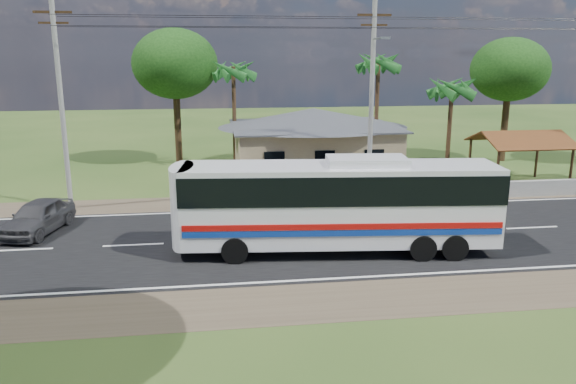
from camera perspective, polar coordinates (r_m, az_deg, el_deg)
The scene contains 14 objects.
ground at distance 25.00m, azimuth 5.51°, elevation -4.50°, with size 120.00×120.00×0.00m, color #294518.
road at distance 25.00m, azimuth 5.51°, elevation -4.48°, with size 120.00×16.00×0.03m.
house at distance 37.03m, azimuth 2.55°, elevation 5.79°, with size 12.40×10.00×5.00m.
waiting_shed at distance 36.98m, azimuth 22.56°, elevation 4.87°, with size 5.20×4.48×3.35m.
concrete_barrier at distance 34.42m, azimuth 23.15°, elevation 0.33°, with size 7.00×0.30×0.90m, color #9E9E99.
utility_poles at distance 30.75m, azimuth 7.91°, elevation 9.87°, with size 32.80×2.22×11.00m.
palm_near at distance 37.31m, azimuth 16.33°, elevation 10.05°, with size 2.80×2.80×6.70m.
palm_mid at distance 40.27m, azimuth 9.17°, elevation 12.74°, with size 2.80×2.80×8.20m.
palm_far at distance 39.12m, azimuth -5.58°, elevation 12.11°, with size 2.80×2.80×7.70m.
tree_behind_house at distance 41.15m, azimuth -11.42°, elevation 12.61°, with size 6.00×6.00×9.61m.
tree_behind_shed at distance 44.63m, azimuth 21.60°, elevation 11.45°, with size 5.60×5.60×9.02m.
coach_bus at distance 22.52m, azimuth 5.30°, elevation -0.66°, with size 12.76×3.86×3.90m.
motorcycle at distance 32.89m, azimuth 12.04°, elevation 0.49°, with size 0.53×1.53×0.81m, color black.
small_car at distance 27.58m, azimuth -24.07°, elevation -2.30°, with size 1.76×4.38×1.49m, color #333235.
Camera 1 is at (-5.54, -23.07, 7.88)m, focal length 35.00 mm.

